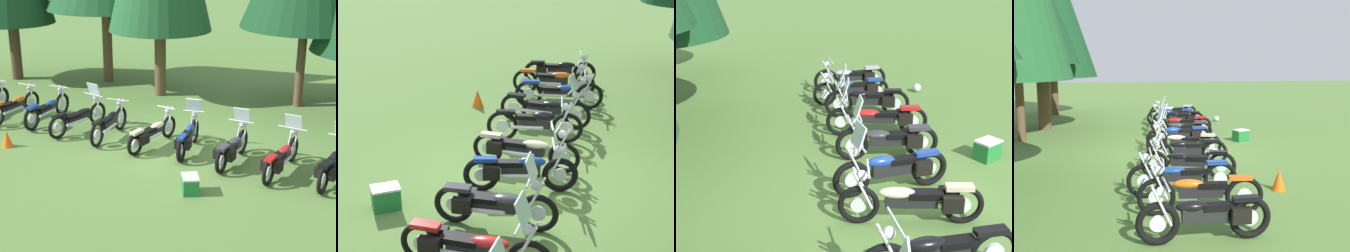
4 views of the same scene
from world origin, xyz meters
TOP-DOWN VIEW (x-y plane):
  - ground_plane at (0.00, 0.00)m, footprint 80.00×80.00m
  - motorcycle_0 at (-6.82, 0.32)m, footprint 0.69×2.25m
  - motorcycle_1 at (-5.62, 0.26)m, footprint 0.76×2.41m
  - motorcycle_2 at (-4.48, 0.47)m, footprint 0.74×2.40m
  - motorcycle_3 at (-3.13, 0.20)m, footprint 0.86×2.33m
  - motorcycle_4 at (-1.98, 0.05)m, footprint 0.73×2.24m
  - motorcycle_5 at (-0.54, -0.09)m, footprint 0.78×2.29m
  - motorcycle_6 at (0.54, -0.03)m, footprint 0.68×2.19m
  - motorcycle_7 at (1.88, -0.31)m, footprint 0.72×2.15m
  - motorcycle_8 at (3.19, -0.41)m, footprint 0.83×2.36m
  - motorcycle_9 at (4.45, -0.44)m, footprint 0.80×2.18m
  - motorcycle_10 at (5.62, -0.27)m, footprint 0.69×2.20m
  - motorcycle_11 at (6.81, -0.44)m, footprint 0.77×2.25m
  - pine_tree_5 at (9.62, 5.51)m, footprint 4.14×4.14m
  - picnic_cooler at (1.52, -2.33)m, footprint 0.57×0.62m
  - traffic_cone at (-4.28, -1.75)m, footprint 0.32×0.32m
  - dropped_helmet at (6.42, -2.40)m, footprint 0.26×0.26m

SIDE VIEW (x-z plane):
  - ground_plane at x=0.00m, z-range 0.00..0.00m
  - dropped_helmet at x=6.42m, z-range 0.00..0.26m
  - picnic_cooler at x=1.52m, z-range 0.00..0.42m
  - traffic_cone at x=-4.28m, z-range 0.00..0.48m
  - motorcycle_5 at x=-0.54m, z-range -0.07..0.92m
  - motorcycle_10 at x=5.62m, z-range -0.06..0.93m
  - motorcycle_0 at x=-6.82m, z-range -0.06..0.95m
  - motorcycle_7 at x=1.88m, z-range -0.23..1.13m
  - motorcycle_6 at x=0.54m, z-range -0.23..1.13m
  - motorcycle_8 at x=3.19m, z-range -0.23..1.13m
  - motorcycle_2 at x=-4.48m, z-range -0.06..0.96m
  - motorcycle_11 at x=6.81m, z-range -0.06..0.97m
  - motorcycle_1 at x=-5.62m, z-range -0.05..0.97m
  - motorcycle_3 at x=-3.13m, z-range -0.22..1.14m
  - motorcycle_4 at x=-1.98m, z-range -0.05..0.97m
  - motorcycle_9 at x=4.45m, z-range -0.21..1.16m
  - pine_tree_5 at x=9.62m, z-range 1.26..8.64m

